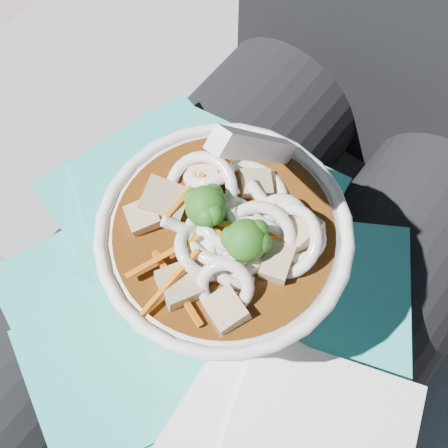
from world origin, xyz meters
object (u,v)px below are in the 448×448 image
Objects in this scene: stone_ledge at (293,297)px; lap at (233,310)px; plastic_bag at (196,287)px; udon_bowl at (225,252)px; person_body at (292,229)px.

lap is (0.00, -0.15, 0.31)m from stone_ledge.
plastic_bag is 1.74× the size of udon_bowl.
udon_bowl reaches higher than lap.
stone_ledge is 4.74× the size of udon_bowl.
plastic_bag is at bearing -126.03° from lap.
udon_bowl is (-0.00, -0.16, 0.46)m from stone_ledge.
lap is 0.16m from udon_bowl.
lap is at bearing -90.00° from person_body.
lap is at bearing 82.07° from udon_bowl.
person_body is 4.77× the size of udon_bowl.
plastic_bag is 0.07m from udon_bowl.
person_body is 0.14m from plastic_bag.
lap is 0.48× the size of person_body.
stone_ledge is at bearing 90.00° from lap.
person_body reaches higher than stone_ledge.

